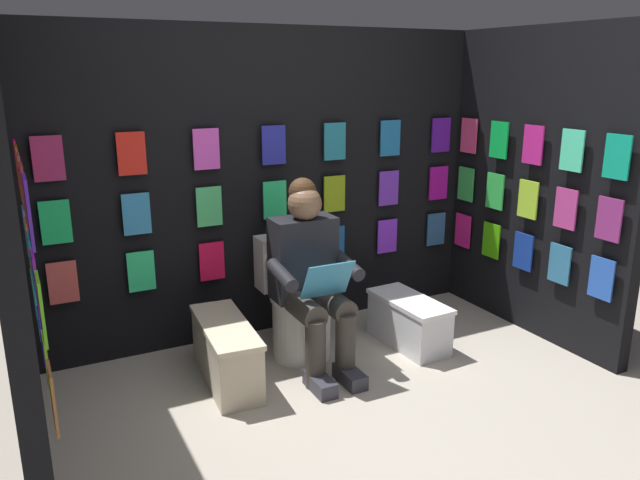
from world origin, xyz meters
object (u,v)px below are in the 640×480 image
(person_reading, at_px, (311,276))
(comic_longbox_far, at_px, (409,322))
(toilet, at_px, (297,305))
(comic_longbox_near, at_px, (226,353))

(person_reading, bearing_deg, comic_longbox_far, 178.22)
(toilet, xyz_separation_m, comic_longbox_far, (-0.72, 0.26, -0.16))
(toilet, relative_size, comic_longbox_near, 0.99)
(comic_longbox_far, bearing_deg, toilet, -21.92)
(person_reading, height_order, comic_longbox_far, person_reading)
(person_reading, relative_size, comic_longbox_near, 1.52)
(comic_longbox_far, bearing_deg, comic_longbox_near, -5.52)
(comic_longbox_near, relative_size, comic_longbox_far, 1.22)
(person_reading, relative_size, comic_longbox_far, 1.85)
(toilet, height_order, comic_longbox_near, toilet)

